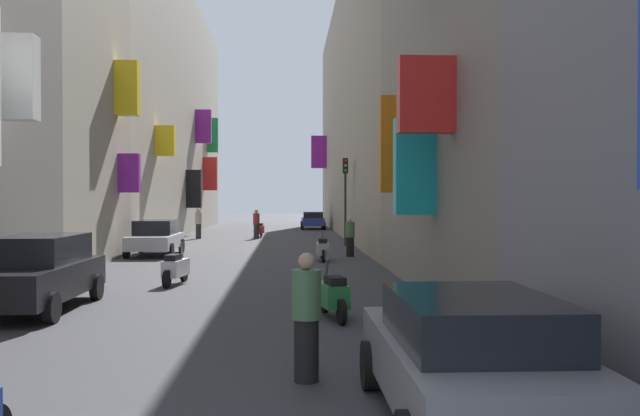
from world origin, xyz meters
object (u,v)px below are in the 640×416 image
Objects in this scene: pedestrian_near_right at (350,237)px; pedestrian_mid_street at (198,224)px; scooter_silver at (323,249)px; pedestrian_crossing at (256,224)px; scooter_red at (259,230)px; parked_car_black at (37,272)px; parked_car_grey at (470,356)px; parked_car_blue at (313,220)px; pedestrian_near_left at (306,317)px; traffic_light_near_corner at (345,186)px; parked_car_silver at (156,237)px; scooter_white at (175,268)px; scooter_green at (333,295)px.

pedestrian_near_right is 14.44m from pedestrian_mid_street.
scooter_silver is 13.91m from pedestrian_crossing.
scooter_silver is 15.45m from scooter_red.
scooter_red is at bearing 82.18° from parked_car_black.
parked_car_grey is at bearing -77.33° from pedestrian_mid_street.
pedestrian_near_left is (-1.64, -41.78, 0.12)m from parked_car_blue.
traffic_light_near_corner reaches higher than pedestrian_crossing.
parked_car_blue is 12.60m from pedestrian_crossing.
parked_car_blue is at bearing 91.53° from pedestrian_near_right.
parked_car_black is 1.11× the size of parked_car_silver.
parked_car_silver is at bearing 172.55° from pedestrian_near_right.
parked_car_silver reaches higher than scooter_red.
pedestrian_mid_street is (-2.20, 20.55, 0.43)m from scooter_white.
pedestrian_mid_street is (-6.17, 25.74, 0.43)m from scooter_green.
traffic_light_near_corner reaches higher than parked_car_silver.
parked_car_black reaches higher than parked_car_grey.
parked_car_silver is at bearing 113.65° from scooter_green.
parked_car_black is at bearing -121.90° from scooter_silver.
pedestrian_near_left reaches higher than parked_car_silver.
pedestrian_near_right is at bearing -57.30° from pedestrian_mid_street.
parked_car_black is 24.50m from pedestrian_mid_street.
parked_car_blue is 17.91m from traffic_light_near_corner.
scooter_silver is 1.16× the size of pedestrian_near_left.
scooter_silver and scooter_green have the same top height.
scooter_green is at bearing -92.05° from scooter_silver.
parked_car_grey is 6.23m from scooter_green.
parked_car_silver reaches higher than parked_car_blue.
parked_car_silver is at bearing -149.02° from traffic_light_near_corner.
parked_car_blue is at bearing 93.14° from traffic_light_near_corner.
traffic_light_near_corner reaches higher than scooter_red.
scooter_silver is 1.07× the size of scooter_green.
traffic_light_near_corner is at bearing -36.69° from pedestrian_mid_street.
parked_car_silver reaches higher than scooter_green.
parked_car_blue is (7.18, 36.17, -0.10)m from parked_car_black.
scooter_green is at bearing -76.52° from pedestrian_mid_street.
pedestrian_mid_street reaches higher than scooter_red.
parked_car_black is 2.32× the size of scooter_red.
pedestrian_crossing is (-3.75, -12.02, 0.15)m from parked_car_blue.
parked_car_silver is (-0.23, 13.41, -0.06)m from parked_car_black.
pedestrian_crossing reaches higher than scooter_silver.
pedestrian_crossing is at bearing 86.57° from scooter_white.
parked_car_blue is 23.94m from parked_car_silver.
parked_car_grey is at bearing -91.84° from pedestrian_near_right.
pedestrian_near_left is (2.01, -31.36, 0.37)m from scooter_red.
parked_car_blue is 37.42m from scooter_green.
parked_car_black is 2.42× the size of scooter_green.
parked_car_blue is 2.10× the size of scooter_red.
parked_car_silver is 19.87m from pedestrian_near_left.
pedestrian_near_right is at bearing 57.68° from parked_car_black.
pedestrian_crossing reaches higher than scooter_red.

